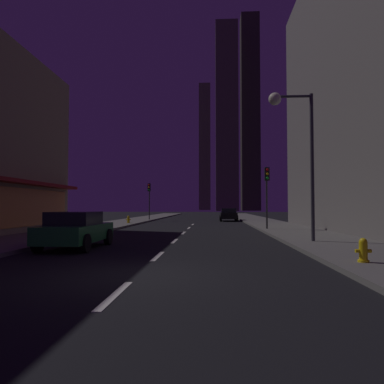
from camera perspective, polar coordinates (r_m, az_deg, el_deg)
The scene contains 14 objects.
ground_plane at distance 40.76m, azimuth 0.75°, elevation -4.71°, with size 78.00×136.00×0.10m, color black.
sidewalk_right at distance 41.04m, azimuth 10.59°, elevation -4.48°, with size 4.00×76.00×0.15m, color #605E59.
sidewalk_left at distance 41.66m, azimuth -8.94°, elevation -4.46°, with size 4.00×76.00×0.15m, color #605E59.
lane_marking_center at distance 19.83m, azimuth -1.99°, elevation -7.09°, with size 0.16×28.20×0.01m.
skyscraper_distant_tall at distance 168.24m, azimuth 2.03°, elevation 7.20°, with size 5.26×5.02×58.86m, color #635E4A.
skyscraper_distant_mid at distance 133.06m, azimuth 5.56°, elevation 11.98°, with size 8.08×5.27×68.91m, color brown.
skyscraper_distant_short at distance 147.18m, azimuth 9.21°, elevation 12.37°, with size 7.19×7.89×77.71m, color #353328.
car_parked_near at distance 15.01m, azimuth -17.98°, elevation -5.70°, with size 1.98×4.24×1.45m.
car_parked_far at distance 40.72m, azimuth 5.82°, elevation -3.58°, with size 1.98×4.24×1.45m.
fire_hydrant_yellow_near at distance 10.87m, azimuth 25.59°, elevation -8.44°, with size 0.42×0.30×0.65m.
fire_hydrant_far_left at distance 33.41m, azimuth -10.08°, elevation -4.34°, with size 0.42×0.30×0.65m.
traffic_light_near_right at distance 24.82m, azimuth 11.83°, elevation 1.28°, with size 0.32×0.48×4.20m.
traffic_light_far_left at distance 41.59m, azimuth -6.83°, elevation -0.18°, with size 0.32×0.48×4.20m.
street_lamp_right at distance 16.70m, azimuth 15.75°, elevation 9.55°, with size 1.96×0.56×6.58m.
Camera 1 is at (1.83, -8.68, 1.66)m, focal length 33.53 mm.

